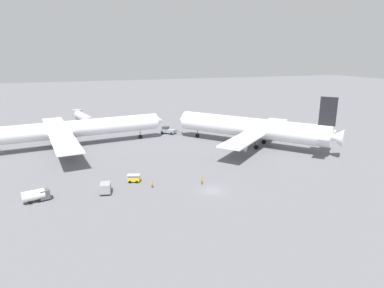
{
  "coord_description": "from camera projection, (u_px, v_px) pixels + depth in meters",
  "views": [
    {
      "loc": [
        -24.91,
        -58.59,
        27.51
      ],
      "look_at": [
        3.05,
        22.1,
        4.0
      ],
      "focal_mm": 30.86,
      "sensor_mm": 36.0,
      "label": 1
    }
  ],
  "objects": [
    {
      "name": "ground_plane",
      "position": [
        213.0,
        190.0,
        68.54
      ],
      "size": [
        600.0,
        600.0,
        0.0
      ],
      "primitive_type": "plane",
      "color": "slate"
    },
    {
      "name": "airliner_at_gate_left",
      "position": [
        67.0,
        130.0,
        98.79
      ],
      "size": [
        60.89,
        49.88,
        16.56
      ],
      "color": "white",
      "rests_on": "ground"
    },
    {
      "name": "airliner_being_pushed",
      "position": [
        252.0,
        128.0,
        100.86
      ],
      "size": [
        39.22,
        43.79,
        16.34
      ],
      "color": "white",
      "rests_on": "ground"
    },
    {
      "name": "pushback_tug",
      "position": [
        168.0,
        130.0,
        116.92
      ],
      "size": [
        6.88,
        6.95,
        2.76
      ],
      "color": "gray",
      "rests_on": "ground"
    },
    {
      "name": "gse_container_dolly_flat",
      "position": [
        105.0,
        188.0,
        66.89
      ],
      "size": [
        2.68,
        3.51,
        2.15
      ],
      "color": "slate",
      "rests_on": "ground"
    },
    {
      "name": "gse_baggage_cart_near_cluster",
      "position": [
        134.0,
        178.0,
        72.79
      ],
      "size": [
        3.09,
        2.36,
        1.71
      ],
      "color": "gold",
      "rests_on": "ground"
    },
    {
      "name": "gse_fuel_bowser_stubby",
      "position": [
        36.0,
        195.0,
        63.08
      ],
      "size": [
        5.21,
        2.98,
        2.4
      ],
      "color": "silver",
      "rests_on": "ground"
    },
    {
      "name": "ground_crew_wing_walker_right",
      "position": [
        152.0,
        184.0,
        69.57
      ],
      "size": [
        0.36,
        0.36,
        1.62
      ],
      "color": "#4C4C51",
      "rests_on": "ground"
    },
    {
      "name": "ground_crew_marshaller_foreground",
      "position": [
        202.0,
        181.0,
        71.43
      ],
      "size": [
        0.37,
        0.45,
        1.71
      ],
      "color": "#4C4C51",
      "rests_on": "ground"
    },
    {
      "name": "jet_bridge",
      "position": [
        82.0,
        117.0,
        126.87
      ],
      "size": [
        7.9,
        19.61,
        5.74
      ],
      "color": "#B7B7BC",
      "rests_on": "ground"
    }
  ]
}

